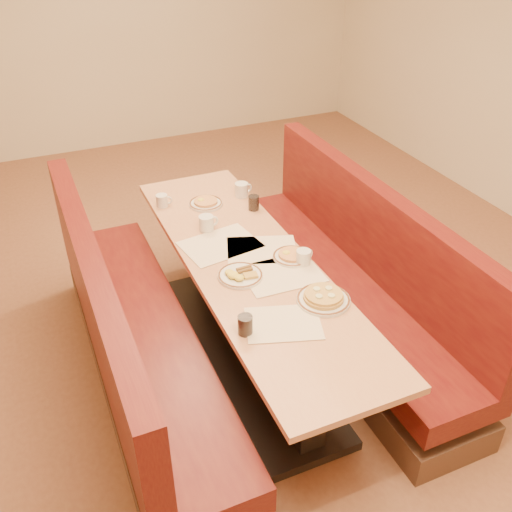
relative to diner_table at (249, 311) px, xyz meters
name	(u,v)px	position (x,y,z in m)	size (l,w,h in m)	color
ground	(250,355)	(0.00, 0.00, -0.37)	(8.00, 8.00, 0.00)	#9E6647
room_envelope	(247,55)	(0.00, 0.00, 1.56)	(6.04, 8.04, 2.82)	beige
diner_table	(249,311)	(0.00, 0.00, 0.00)	(0.70, 2.50, 0.75)	black
booth_left	(134,344)	(-0.73, 0.00, -0.01)	(0.55, 2.50, 1.05)	#4C3326
booth_right	(350,285)	(0.73, 0.00, -0.01)	(0.55, 2.50, 1.05)	#4C3326
placemat_near_left	(283,323)	(-0.06, -0.60, 0.38)	(0.38, 0.28, 0.00)	beige
placemat_near_right	(282,274)	(0.12, -0.20, 0.38)	(0.44, 0.33, 0.00)	beige
placemat_far_left	(220,244)	(-0.09, 0.24, 0.38)	(0.45, 0.34, 0.00)	beige
placemat_far_right	(262,250)	(0.12, 0.08, 0.38)	(0.42, 0.31, 0.00)	beige
pancake_plate	(323,298)	(0.21, -0.51, 0.40)	(0.29, 0.29, 0.06)	beige
eggs_plate	(240,275)	(-0.11, -0.13, 0.39)	(0.26, 0.26, 0.05)	beige
extra_plate_mid	(292,256)	(0.25, -0.07, 0.39)	(0.23, 0.23, 0.05)	beige
extra_plate_far	(206,203)	(0.00, 0.77, 0.39)	(0.23, 0.23, 0.05)	beige
coffee_mug_a	(304,257)	(0.28, -0.15, 0.42)	(0.12, 0.09, 0.09)	beige
coffee_mug_b	(207,223)	(-0.10, 0.44, 0.43)	(0.13, 0.09, 0.10)	beige
coffee_mug_c	(242,189)	(0.28, 0.79, 0.43)	(0.13, 0.09, 0.10)	beige
coffee_mug_d	(162,200)	(-0.28, 0.87, 0.42)	(0.11, 0.08, 0.09)	beige
soda_tumbler_near	(245,325)	(-0.27, -0.59, 0.43)	(0.07, 0.07, 0.10)	black
soda_tumbler_mid	(254,203)	(0.28, 0.58, 0.43)	(0.07, 0.07, 0.10)	black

